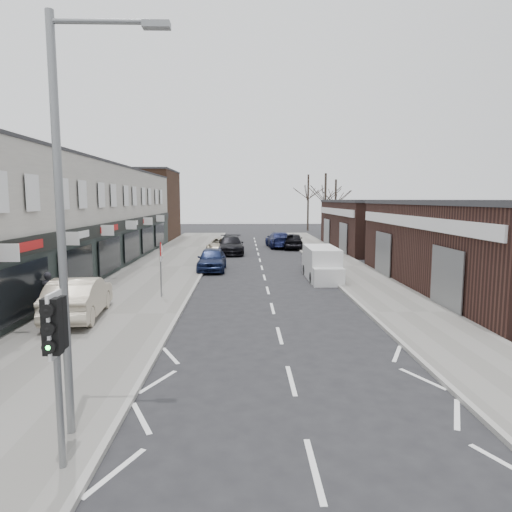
{
  "coord_description": "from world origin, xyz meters",
  "views": [
    {
      "loc": [
        -1.23,
        -9.51,
        4.75
      ],
      "look_at": [
        -0.78,
        7.75,
        2.6
      ],
      "focal_mm": 32.0,
      "sensor_mm": 36.0,
      "label": 1
    }
  ],
  "objects": [
    {
      "name": "parked_car_right_b",
      "position": [
        3.5,
        34.24,
        0.78
      ],
      "size": [
        2.2,
        4.69,
        1.55
      ],
      "primitive_type": "imported",
      "rotation": [
        0.0,
        0.0,
        3.06
      ],
      "color": "black",
      "rests_on": "ground"
    },
    {
      "name": "parked_car_left_a",
      "position": [
        -3.4,
        20.85,
        0.77
      ],
      "size": [
        1.82,
        4.51,
        1.53
      ],
      "primitive_type": "imported",
      "rotation": [
        0.0,
        0.0,
        -0.0
      ],
      "color": "#141D3F",
      "rests_on": "ground"
    },
    {
      "name": "warning_sign",
      "position": [
        -5.16,
        12.0,
        2.2
      ],
      "size": [
        0.12,
        0.8,
        2.7
      ],
      "color": "slate",
      "rests_on": "pavement_left"
    },
    {
      "name": "brick_block_far",
      "position": [
        -13.5,
        45.0,
        4.0
      ],
      "size": [
        8.0,
        10.0,
        8.0
      ],
      "primitive_type": "cube",
      "color": "#432A1C",
      "rests_on": "ground"
    },
    {
      "name": "pavement_right",
      "position": [
        5.75,
        22.0,
        0.06
      ],
      "size": [
        3.5,
        64.0,
        0.12
      ],
      "primitive_type": "cube",
      "color": "slate",
      "rests_on": "ground"
    },
    {
      "name": "parked_car_left_b",
      "position": [
        -2.39,
        30.23,
        0.78
      ],
      "size": [
        2.4,
        5.44,
        1.55
      ],
      "primitive_type": "imported",
      "rotation": [
        0.0,
        0.0,
        0.04
      ],
      "color": "black",
      "rests_on": "ground"
    },
    {
      "name": "sedan_on_pavement",
      "position": [
        -7.74,
        8.22,
        0.93
      ],
      "size": [
        2.2,
        5.05,
        1.62
      ],
      "primitive_type": "imported",
      "rotation": [
        0.0,
        0.0,
        3.24
      ],
      "color": "#B4A790",
      "rests_on": "pavement_left"
    },
    {
      "name": "parked_car_left_c",
      "position": [
        -3.37,
        31.64,
        0.64
      ],
      "size": [
        2.44,
        4.75,
        1.28
      ],
      "primitive_type": "imported",
      "rotation": [
        0.0,
        0.0,
        -0.07
      ],
      "color": "#A89D86",
      "rests_on": "ground"
    },
    {
      "name": "pavement_left",
      "position": [
        -6.75,
        22.0,
        0.06
      ],
      "size": [
        5.5,
        64.0,
        0.12
      ],
      "primitive_type": "cube",
      "color": "slate",
      "rests_on": "ground"
    },
    {
      "name": "parked_car_right_c",
      "position": [
        2.2,
        35.47,
        0.78
      ],
      "size": [
        2.6,
        5.53,
        1.56
      ],
      "primitive_type": "imported",
      "rotation": [
        0.0,
        0.0,
        3.22
      ],
      "color": "#161C46",
      "rests_on": "ground"
    },
    {
      "name": "traffic_light",
      "position": [
        -4.4,
        -2.02,
        2.41
      ],
      "size": [
        0.28,
        0.6,
        3.1
      ],
      "color": "slate",
      "rests_on": "pavement_left"
    },
    {
      "name": "parked_car_right_a",
      "position": [
        3.5,
        20.22,
        0.73
      ],
      "size": [
        1.78,
        4.51,
        1.46
      ],
      "primitive_type": "imported",
      "rotation": [
        0.0,
        0.0,
        3.09
      ],
      "color": "silver",
      "rests_on": "ground"
    },
    {
      "name": "right_unit_near",
      "position": [
        12.5,
        14.0,
        2.25
      ],
      "size": [
        10.0,
        18.0,
        4.5
      ],
      "primitive_type": "cube",
      "color": "#331C17",
      "rests_on": "ground"
    },
    {
      "name": "white_van",
      "position": [
        3.4,
        17.29,
        0.91
      ],
      "size": [
        1.76,
        4.93,
        1.92
      ],
      "rotation": [
        0.0,
        0.0,
        -0.0
      ],
      "color": "silver",
      "rests_on": "ground"
    },
    {
      "name": "tree_far_c",
      "position": [
        8.5,
        60.0,
        0.0
      ],
      "size": [
        3.6,
        3.6,
        8.5
      ],
      "primitive_type": null,
      "color": "#382D26",
      "rests_on": "ground"
    },
    {
      "name": "tree_far_a",
      "position": [
        9.0,
        48.0,
        0.0
      ],
      "size": [
        3.6,
        3.6,
        8.0
      ],
      "primitive_type": null,
      "color": "#382D26",
      "rests_on": "ground"
    },
    {
      "name": "ground",
      "position": [
        0.0,
        0.0,
        0.0
      ],
      "size": [
        160.0,
        160.0,
        0.0
      ],
      "primitive_type": "plane",
      "color": "black",
      "rests_on": "ground"
    },
    {
      "name": "pedestrian",
      "position": [
        -9.2,
        8.89,
        0.98
      ],
      "size": [
        0.71,
        0.56,
        1.73
      ],
      "primitive_type": "imported",
      "rotation": [
        0.0,
        0.0,
        3.39
      ],
      "color": "#222227",
      "rests_on": "pavement_left"
    },
    {
      "name": "shop_terrace_left",
      "position": [
        -13.5,
        19.5,
        3.55
      ],
      "size": [
        8.0,
        41.0,
        7.1
      ],
      "primitive_type": "cube",
      "color": "beige",
      "rests_on": "ground"
    },
    {
      "name": "right_unit_far",
      "position": [
        12.5,
        34.0,
        2.25
      ],
      "size": [
        10.0,
        16.0,
        4.5
      ],
      "primitive_type": "cube",
      "color": "#331C17",
      "rests_on": "ground"
    },
    {
      "name": "street_lamp",
      "position": [
        -4.53,
        -0.8,
        4.62
      ],
      "size": [
        2.23,
        0.22,
        8.0
      ],
      "color": "slate",
      "rests_on": "pavement_left"
    },
    {
      "name": "tree_far_b",
      "position": [
        11.5,
        54.0,
        0.0
      ],
      "size": [
        3.6,
        3.6,
        7.5
      ],
      "primitive_type": null,
      "color": "#382D26",
      "rests_on": "ground"
    }
  ]
}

